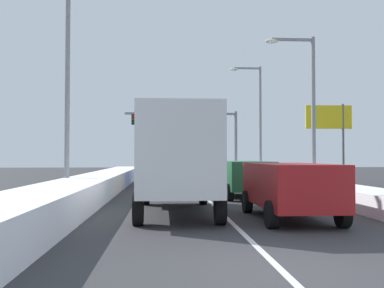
{
  "coord_description": "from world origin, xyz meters",
  "views": [
    {
      "loc": [
        -1.94,
        -7.39,
        1.87
      ],
      "look_at": [
        0.03,
        23.73,
        2.77
      ],
      "focal_mm": 42.25,
      "sensor_mm": 36.0,
      "label": 1
    }
  ],
  "objects_px": {
    "street_lamp_right_near": "(382,59)",
    "street_lamp_right_far": "(256,113)",
    "street_lamp_right_mid": "(307,99)",
    "box_truck_center_lane_nearest": "(177,156)",
    "traffic_light_gantry": "(197,127)",
    "street_lamp_left_mid": "(75,75)",
    "suv_red_right_lane_nearest": "(289,185)",
    "suv_green_right_lane_second": "(245,175)",
    "sedan_charcoal_right_lane_third": "(222,176)",
    "suv_navy_center_lane_third": "(163,170)",
    "suv_tan_center_lane_second": "(172,173)",
    "roadside_sign_right": "(329,126)"
  },
  "relations": [
    {
      "from": "box_truck_center_lane_nearest",
      "to": "street_lamp_left_mid",
      "type": "height_order",
      "value": "street_lamp_left_mid"
    },
    {
      "from": "box_truck_center_lane_nearest",
      "to": "street_lamp_right_near",
      "type": "xyz_separation_m",
      "value": [
        7.64,
        1.31,
        3.6
      ]
    },
    {
      "from": "suv_tan_center_lane_second",
      "to": "suv_navy_center_lane_third",
      "type": "xyz_separation_m",
      "value": [
        -0.47,
        6.17,
        0.0
      ]
    },
    {
      "from": "street_lamp_left_mid",
      "to": "sedan_charcoal_right_lane_third",
      "type": "bearing_deg",
      "value": 38.91
    },
    {
      "from": "traffic_light_gantry",
      "to": "suv_tan_center_lane_second",
      "type": "bearing_deg",
      "value": -98.01
    },
    {
      "from": "street_lamp_right_mid",
      "to": "suv_red_right_lane_nearest",
      "type": "bearing_deg",
      "value": -110.77
    },
    {
      "from": "suv_tan_center_lane_second",
      "to": "roadside_sign_right",
      "type": "bearing_deg",
      "value": 31.59
    },
    {
      "from": "street_lamp_right_near",
      "to": "street_lamp_right_far",
      "type": "height_order",
      "value": "street_lamp_right_far"
    },
    {
      "from": "suv_green_right_lane_second",
      "to": "sedan_charcoal_right_lane_third",
      "type": "bearing_deg",
      "value": 93.24
    },
    {
      "from": "street_lamp_right_near",
      "to": "street_lamp_right_mid",
      "type": "xyz_separation_m",
      "value": [
        -0.59,
        7.0,
        -0.6
      ]
    },
    {
      "from": "box_truck_center_lane_nearest",
      "to": "suv_navy_center_lane_third",
      "type": "relative_size",
      "value": 1.47
    },
    {
      "from": "street_lamp_right_near",
      "to": "roadside_sign_right",
      "type": "height_order",
      "value": "street_lamp_right_near"
    },
    {
      "from": "sedan_charcoal_right_lane_third",
      "to": "traffic_light_gantry",
      "type": "distance_m",
      "value": 16.46
    },
    {
      "from": "roadside_sign_right",
      "to": "traffic_light_gantry",
      "type": "bearing_deg",
      "value": 123.54
    },
    {
      "from": "street_lamp_right_mid",
      "to": "street_lamp_left_mid",
      "type": "distance_m",
      "value": 11.8
    },
    {
      "from": "street_lamp_right_far",
      "to": "suv_tan_center_lane_second",
      "type": "bearing_deg",
      "value": -118.01
    },
    {
      "from": "traffic_light_gantry",
      "to": "street_lamp_left_mid",
      "type": "distance_m",
      "value": 23.09
    },
    {
      "from": "roadside_sign_right",
      "to": "sedan_charcoal_right_lane_third",
      "type": "bearing_deg",
      "value": -154.76
    },
    {
      "from": "traffic_light_gantry",
      "to": "roadside_sign_right",
      "type": "height_order",
      "value": "traffic_light_gantry"
    },
    {
      "from": "street_lamp_right_mid",
      "to": "suv_green_right_lane_second",
      "type": "bearing_deg",
      "value": -146.82
    },
    {
      "from": "traffic_light_gantry",
      "to": "street_lamp_left_mid",
      "type": "xyz_separation_m",
      "value": [
        -7.11,
        -21.96,
        0.83
      ]
    },
    {
      "from": "suv_green_right_lane_second",
      "to": "street_lamp_right_near",
      "type": "bearing_deg",
      "value": -46.58
    },
    {
      "from": "street_lamp_right_mid",
      "to": "street_lamp_left_mid",
      "type": "relative_size",
      "value": 0.87
    },
    {
      "from": "traffic_light_gantry",
      "to": "roadside_sign_right",
      "type": "distance_m",
      "value": 14.75
    },
    {
      "from": "suv_tan_center_lane_second",
      "to": "traffic_light_gantry",
      "type": "height_order",
      "value": "traffic_light_gantry"
    },
    {
      "from": "box_truck_center_lane_nearest",
      "to": "suv_navy_center_lane_third",
      "type": "distance_m",
      "value": 14.82
    },
    {
      "from": "street_lamp_right_mid",
      "to": "box_truck_center_lane_nearest",
      "type": "bearing_deg",
      "value": -130.3
    },
    {
      "from": "suv_green_right_lane_second",
      "to": "street_lamp_right_far",
      "type": "relative_size",
      "value": 0.52
    },
    {
      "from": "sedan_charcoal_right_lane_third",
      "to": "suv_navy_center_lane_third",
      "type": "xyz_separation_m",
      "value": [
        -3.44,
        3.22,
        0.25
      ]
    },
    {
      "from": "suv_green_right_lane_second",
      "to": "street_lamp_right_far",
      "type": "xyz_separation_m",
      "value": [
        3.98,
        16.43,
        4.54
      ]
    },
    {
      "from": "street_lamp_left_mid",
      "to": "traffic_light_gantry",
      "type": "bearing_deg",
      "value": 72.07
    },
    {
      "from": "street_lamp_right_far",
      "to": "suv_green_right_lane_second",
      "type": "bearing_deg",
      "value": -103.62
    },
    {
      "from": "street_lamp_right_far",
      "to": "street_lamp_left_mid",
      "type": "height_order",
      "value": "street_lamp_left_mid"
    },
    {
      "from": "sedan_charcoal_right_lane_third",
      "to": "street_lamp_right_far",
      "type": "bearing_deg",
      "value": 68.14
    },
    {
      "from": "suv_tan_center_lane_second",
      "to": "street_lamp_right_far",
      "type": "xyz_separation_m",
      "value": [
        7.28,
        13.69,
        4.54
      ]
    },
    {
      "from": "suv_green_right_lane_second",
      "to": "roadside_sign_right",
      "type": "relative_size",
      "value": 0.89
    },
    {
      "from": "street_lamp_right_mid",
      "to": "roadside_sign_right",
      "type": "xyz_separation_m",
      "value": [
        3.78,
        6.95,
        -0.88
      ]
    },
    {
      "from": "suv_red_right_lane_nearest",
      "to": "street_lamp_right_mid",
      "type": "height_order",
      "value": "street_lamp_right_mid"
    },
    {
      "from": "suv_navy_center_lane_third",
      "to": "street_lamp_right_near",
      "type": "height_order",
      "value": "street_lamp_right_near"
    },
    {
      "from": "street_lamp_left_mid",
      "to": "roadside_sign_right",
      "type": "bearing_deg",
      "value": 32.41
    },
    {
      "from": "suv_red_right_lane_nearest",
      "to": "suv_green_right_lane_second",
      "type": "bearing_deg",
      "value": 90.09
    },
    {
      "from": "suv_navy_center_lane_third",
      "to": "street_lamp_right_mid",
      "type": "distance_m",
      "value": 10.64
    },
    {
      "from": "street_lamp_right_far",
      "to": "street_lamp_left_mid",
      "type": "distance_m",
      "value": 20.42
    },
    {
      "from": "sedan_charcoal_right_lane_third",
      "to": "traffic_light_gantry",
      "type": "xyz_separation_m",
      "value": [
        -0.31,
        15.97,
        3.96
      ]
    },
    {
      "from": "street_lamp_right_far",
      "to": "street_lamp_right_near",
      "type": "bearing_deg",
      "value": -89.09
    },
    {
      "from": "street_lamp_right_mid",
      "to": "street_lamp_left_mid",
      "type": "bearing_deg",
      "value": -166.64
    },
    {
      "from": "suv_red_right_lane_nearest",
      "to": "traffic_light_gantry",
      "type": "xyz_separation_m",
      "value": [
        -0.65,
        29.02,
        3.71
      ]
    },
    {
      "from": "street_lamp_left_mid",
      "to": "street_lamp_right_near",
      "type": "bearing_deg",
      "value": -19.52
    },
    {
      "from": "suv_green_right_lane_second",
      "to": "suv_tan_center_lane_second",
      "type": "distance_m",
      "value": 4.29
    },
    {
      "from": "suv_tan_center_lane_second",
      "to": "street_lamp_right_mid",
      "type": "bearing_deg",
      "value": -2.54
    }
  ]
}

